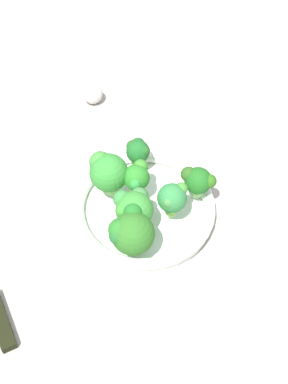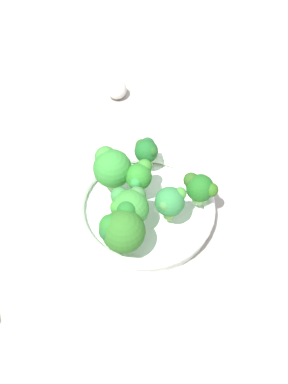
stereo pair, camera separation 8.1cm
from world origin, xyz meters
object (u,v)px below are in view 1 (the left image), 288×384
(broccoli_floret_1, at_px, (136,177))
(garlic_bulb, at_px, (93,94))
(broccoli_floret_3, at_px, (133,208))
(broccoli_floret_4, at_px, (108,171))
(broccoli_floret_6, at_px, (138,151))
(broccoli_floret_2, at_px, (197,180))
(broccoli_floret_5, at_px, (131,232))
(broccoli_floret_0, at_px, (172,198))
(bowl, at_px, (144,209))

(broccoli_floret_1, xyz_separation_m, garlic_bulb, (-0.07, 0.27, -0.05))
(broccoli_floret_3, distance_m, broccoli_floret_4, 0.08)
(broccoli_floret_4, distance_m, garlic_bulb, 0.26)
(broccoli_floret_1, distance_m, broccoli_floret_6, 0.07)
(broccoli_floret_1, relative_size, broccoli_floret_4, 0.82)
(broccoli_floret_2, height_order, garlic_bulb, broccoli_floret_2)
(broccoli_floret_1, bearing_deg, broccoli_floret_5, -97.71)
(broccoli_floret_0, height_order, broccoli_floret_3, broccoli_floret_3)
(bowl, xyz_separation_m, broccoli_floret_1, (-0.01, 0.02, 0.06))
(broccoli_floret_0, xyz_separation_m, broccoli_floret_1, (-0.05, 0.05, -0.00))
(bowl, relative_size, broccoli_floret_1, 3.82)
(broccoli_floret_0, distance_m, broccoli_floret_1, 0.07)
(broccoli_floret_0, relative_size, broccoli_floret_3, 0.90)
(broccoli_floret_5, distance_m, broccoli_floret_6, 0.18)
(broccoli_floret_5, height_order, garlic_bulb, broccoli_floret_5)
(broccoli_floret_0, bearing_deg, broccoli_floret_3, -165.00)
(broccoli_floret_1, relative_size, garlic_bulb, 1.53)
(bowl, relative_size, broccoli_floret_0, 3.74)
(broccoli_floret_1, bearing_deg, broccoli_floret_0, -39.93)
(broccoli_floret_5, bearing_deg, broccoli_floret_0, 41.62)
(broccoli_floret_3, height_order, broccoli_floret_5, broccoli_floret_5)
(broccoli_floret_1, bearing_deg, bowl, -64.19)
(broccoli_floret_4, xyz_separation_m, broccoli_floret_6, (0.05, 0.05, -0.01))
(broccoli_floret_0, height_order, broccoli_floret_2, broccoli_floret_0)
(broccoli_floret_2, xyz_separation_m, broccoli_floret_4, (-0.15, 0.02, 0.01))
(bowl, height_order, broccoli_floret_3, broccoli_floret_3)
(broccoli_floret_4, distance_m, broccoli_floret_5, 0.12)
(bowl, height_order, broccoli_floret_0, broccoli_floret_0)
(broccoli_floret_1, height_order, broccoli_floret_2, broccoli_floret_1)
(bowl, relative_size, broccoli_floret_5, 3.15)
(broccoli_floret_2, relative_size, garlic_bulb, 1.40)
(broccoli_floret_3, relative_size, broccoli_floret_5, 0.93)
(broccoli_floret_0, distance_m, garlic_bulb, 0.34)
(broccoli_floret_2, relative_size, broccoli_floret_3, 0.81)
(bowl, height_order, broccoli_floret_6, broccoli_floret_6)
(broccoli_floret_4, bearing_deg, broccoli_floret_2, -7.77)
(broccoli_floret_3, xyz_separation_m, broccoli_floret_5, (-0.01, -0.04, 0.00))
(broccoli_floret_0, height_order, broccoli_floret_5, broccoli_floret_5)
(broccoli_floret_0, bearing_deg, broccoli_floret_2, 40.37)
(bowl, distance_m, broccoli_floret_3, 0.07)
(bowl, distance_m, broccoli_floret_2, 0.10)
(broccoli_floret_1, height_order, garlic_bulb, broccoli_floret_1)
(broccoli_floret_0, bearing_deg, broccoli_floret_5, -138.38)
(broccoli_floret_0, xyz_separation_m, garlic_bulb, (-0.13, 0.31, -0.05))
(broccoli_floret_2, distance_m, broccoli_floret_5, 0.15)
(broccoli_floret_0, bearing_deg, garlic_bulb, 112.39)
(broccoli_floret_0, relative_size, broccoli_floret_2, 1.12)
(broccoli_floret_2, height_order, broccoli_floret_4, broccoli_floret_4)
(garlic_bulb, bearing_deg, broccoli_floret_2, -57.67)
(broccoli_floret_3, xyz_separation_m, garlic_bulb, (-0.07, 0.33, -0.06))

